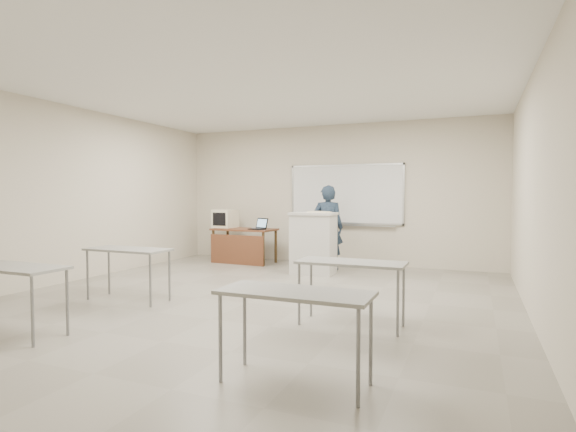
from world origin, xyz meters
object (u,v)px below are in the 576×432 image
at_px(instructor_desk, 242,239).
at_px(keyboard, 319,212).
at_px(laptop, 258,227).
at_px(presenter, 328,228).
at_px(crt_monitor, 226,219).
at_px(whiteboard, 346,195).
at_px(podium, 313,243).
at_px(mouse, 254,228).

distance_m(instructor_desk, keyboard, 2.27).
height_order(laptop, presenter, presenter).
height_order(instructor_desk, keyboard, keyboard).
height_order(crt_monitor, presenter, presenter).
distance_m(whiteboard, podium, 1.71).
relative_size(whiteboard, mouse, 28.03).
xyz_separation_m(podium, presenter, (0.09, 0.58, 0.26)).
height_order(whiteboard, presenter, whiteboard).
bearing_deg(whiteboard, keyboard, -92.53).
bearing_deg(instructor_desk, keyboard, -18.02).
bearing_deg(mouse, crt_monitor, 176.87).
relative_size(crt_monitor, presenter, 0.29).
bearing_deg(mouse, whiteboard, 20.62).
height_order(instructor_desk, podium, podium).
height_order(crt_monitor, mouse, crt_monitor).
relative_size(instructor_desk, podium, 1.19).
height_order(whiteboard, podium, whiteboard).
relative_size(laptop, presenter, 0.19).
bearing_deg(laptop, keyboard, -4.08).
bearing_deg(mouse, presenter, -5.25).
height_order(crt_monitor, keyboard, keyboard).
xyz_separation_m(instructor_desk, laptop, (0.40, -0.01, 0.27)).
bearing_deg(podium, crt_monitor, 157.74).
height_order(instructor_desk, laptop, laptop).
xyz_separation_m(crt_monitor, keyboard, (2.58, -1.02, 0.22)).
height_order(podium, keyboard, keyboard).
height_order(whiteboard, keyboard, whiteboard).
height_order(laptop, mouse, laptop).
relative_size(whiteboard, crt_monitor, 5.02).
height_order(whiteboard, instructor_desk, whiteboard).
xyz_separation_m(keyboard, presenter, (-0.06, 0.70, -0.33)).
bearing_deg(instructor_desk, presenter, 0.58).
xyz_separation_m(podium, crt_monitor, (-2.43, 0.90, 0.37)).
height_order(whiteboard, laptop, whiteboard).
relative_size(podium, laptop, 3.57).
bearing_deg(crt_monitor, laptop, -10.57).
bearing_deg(instructor_desk, crt_monitor, 159.76).
relative_size(instructor_desk, laptop, 4.25).
distance_m(podium, laptop, 1.63).
height_order(instructor_desk, mouse, mouse).
relative_size(instructor_desk, keyboard, 3.04).
bearing_deg(whiteboard, mouse, -161.98).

